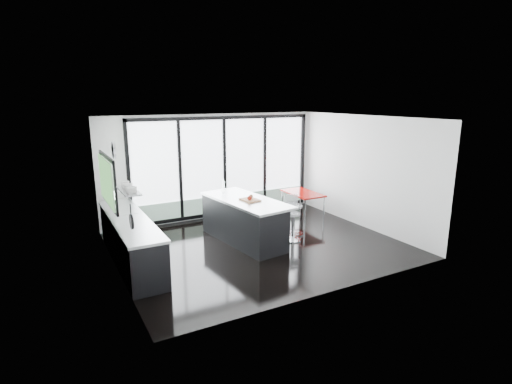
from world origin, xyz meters
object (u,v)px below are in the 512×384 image
island (243,220)px  bar_stool_far (294,220)px  red_table (302,204)px  bar_stool_near (292,227)px

island → bar_stool_far: island is taller
bar_stool_far → red_table: size_ratio=0.59×
bar_stool_near → bar_stool_far: bearing=55.8°
bar_stool_far → red_table: 1.60m
bar_stool_near → bar_stool_far: (0.25, 0.32, 0.04)m
island → red_table: size_ratio=2.02×
island → red_table: bearing=23.1°
bar_stool_near → bar_stool_far: 0.41m
red_table → bar_stool_far: bearing=-132.7°
island → bar_stool_far: (1.26, -0.17, -0.13)m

